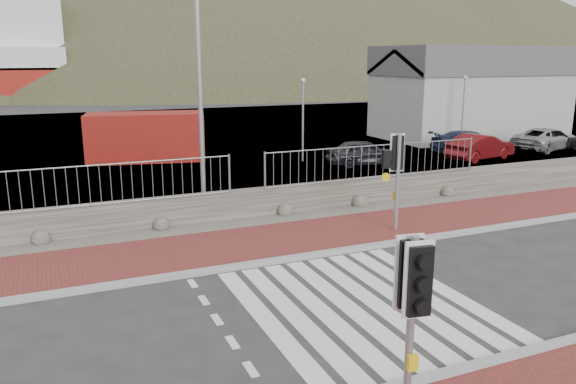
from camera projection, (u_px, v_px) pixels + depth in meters
name	position (u px, v px, depth m)	size (l,w,h in m)	color
ground	(360.00, 304.00, 11.90)	(220.00, 220.00, 0.00)	#28282B
sidewalk_far	(279.00, 241.00, 15.91)	(40.00, 3.00, 0.08)	maroon
kerb_near	(454.00, 373.00, 9.21)	(40.00, 0.25, 0.12)	gray
kerb_far	(301.00, 257.00, 14.57)	(40.00, 0.25, 0.12)	gray
zebra_crossing	(360.00, 304.00, 11.90)	(4.62, 5.60, 0.01)	silver
gravel_strip	(255.00, 222.00, 17.70)	(40.00, 1.50, 0.06)	#59544C
stone_wall	(246.00, 204.00, 18.31)	(40.00, 0.60, 0.90)	#453E38
railing	(247.00, 163.00, 17.86)	(18.07, 0.07, 1.22)	gray
quay	(143.00, 137.00, 36.81)	(120.00, 40.00, 0.50)	#4C4C4F
water	(95.00, 101.00, 68.05)	(220.00, 50.00, 0.05)	#3F4C54
harbor_building	(471.00, 92.00, 36.69)	(12.20, 6.20, 5.80)	#9E9E99
hills_backdrop	(134.00, 222.00, 98.35)	(254.00, 90.00, 100.00)	#2A311D
traffic_signal_near	(412.00, 292.00, 7.50)	(0.44, 0.30, 2.83)	gray
traffic_signal_far	(397.00, 161.00, 16.31)	(0.73, 0.36, 2.97)	gray
streetlight	(203.00, 58.00, 17.55)	(1.92, 0.41, 9.05)	gray
shipping_container	(146.00, 137.00, 28.39)	(5.74, 2.39, 2.39)	maroon
car_a	(364.00, 153.00, 27.15)	(1.47, 3.65, 1.24)	black
car_b	(480.00, 147.00, 28.64)	(1.39, 3.99, 1.31)	#540C0E
car_c	(471.00, 143.00, 30.26)	(1.76, 4.34, 1.26)	#121D3B
car_d	(545.00, 139.00, 31.72)	(2.05, 4.45, 1.24)	gray
car_e	(550.00, 138.00, 31.75)	(1.50, 3.74, 1.27)	black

